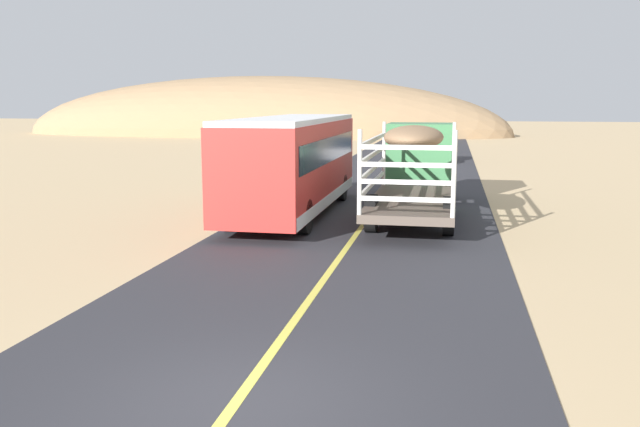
% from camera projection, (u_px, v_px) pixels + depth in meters
% --- Properties ---
extents(ground_plane, '(240.00, 240.00, 0.00)m').
position_uv_depth(ground_plane, '(235.00, 405.00, 8.32)').
color(ground_plane, tan).
extents(road_surface, '(8.00, 120.00, 0.02)m').
position_uv_depth(road_surface, '(235.00, 404.00, 8.32)').
color(road_surface, '#2D2D33').
rests_on(road_surface, ground).
extents(road_centre_line, '(0.16, 117.60, 0.00)m').
position_uv_depth(road_centre_line, '(235.00, 403.00, 8.32)').
color(road_centre_line, '#D8CC4C').
rests_on(road_centre_line, road_surface).
extents(livestock_truck, '(2.53, 9.70, 3.02)m').
position_uv_depth(livestock_truck, '(418.00, 158.00, 23.03)').
color(livestock_truck, '#3F7F4C').
rests_on(livestock_truck, road_surface).
extents(bus, '(2.54, 10.00, 3.21)m').
position_uv_depth(bus, '(293.00, 162.00, 21.96)').
color(bus, red).
rests_on(bus, road_surface).
extents(car_far, '(1.80, 4.40, 1.46)m').
position_uv_depth(car_far, '(434.00, 151.00, 41.25)').
color(car_far, silver).
rests_on(car_far, road_surface).
extents(distant_hill, '(55.20, 16.24, 12.87)m').
position_uv_depth(distant_hill, '(258.00, 135.00, 74.12)').
color(distant_hill, '#957553').
rests_on(distant_hill, ground).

